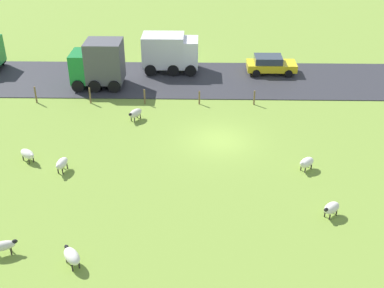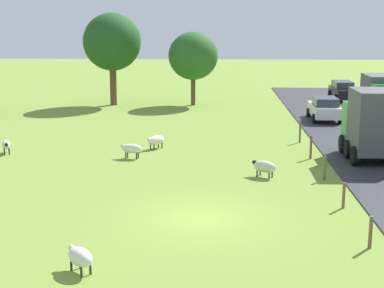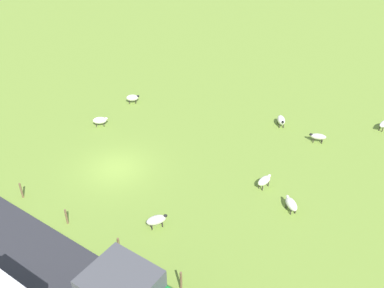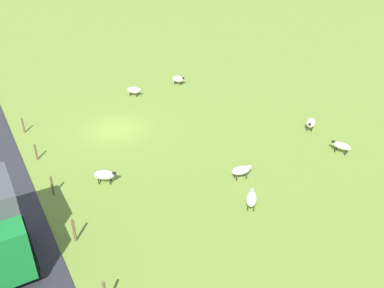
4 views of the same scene
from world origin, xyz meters
TOP-DOWN VIEW (x-y plane):
  - ground_plane at (0.00, 0.00)m, footprint 160.00×160.00m
  - road_strip at (10.35, 0.00)m, footprint 8.00×80.00m
  - sheep_0 at (-7.77, -5.33)m, footprint 1.07×1.12m
  - sheep_2 at (-3.88, 9.14)m, footprint 1.24×0.71m
  - sheep_3 at (-10.88, 10.01)m, footprint 0.82×1.27m
  - sheep_4 at (-11.50, 6.76)m, footprint 1.25×1.13m
  - sheep_5 at (2.82, 5.74)m, footprint 1.26×1.08m
  - sheep_6 at (-3.44, -4.91)m, footprint 1.12×1.15m
  - sheep_7 at (-2.82, 11.46)m, footprint 1.15×1.22m
  - fence_post_0 at (5.55, -2.72)m, footprint 0.12×0.12m
  - fence_post_1 at (5.55, 1.33)m, footprint 0.12×0.12m
  - fence_post_2 at (5.55, 5.38)m, footprint 0.12×0.12m
  - fence_post_3 at (5.55, 9.43)m, footprint 0.12×0.12m
  - fence_post_4 at (5.55, 13.48)m, footprint 0.12×0.12m
  - truck_0 at (8.78, 9.26)m, footprint 2.88×3.99m
  - truck_2 at (12.29, 3.89)m, footprint 2.78×4.67m
  - car_1 at (11.91, -4.65)m, footprint 2.22×4.14m

SIDE VIEW (x-z plane):
  - ground_plane at x=0.00m, z-range 0.00..0.00m
  - road_strip at x=10.35m, z-range 0.00..0.06m
  - sheep_6 at x=-3.44m, z-range 0.11..0.87m
  - sheep_7 at x=-2.82m, z-range 0.11..0.88m
  - sheep_0 at x=-7.77m, z-range 0.11..0.88m
  - sheep_3 at x=-10.88m, z-range 0.14..0.86m
  - sheep_5 at x=2.82m, z-range 0.12..0.90m
  - fence_post_1 at x=5.55m, z-range 0.00..1.04m
  - sheep_2 at x=-3.88m, z-range 0.14..0.92m
  - sheep_4 at x=-11.50m, z-range 0.12..0.94m
  - fence_post_0 at x=5.55m, z-range 0.00..1.09m
  - fence_post_2 at x=5.55m, z-range 0.00..1.13m
  - fence_post_3 at x=5.55m, z-range 0.00..1.23m
  - fence_post_4 at x=5.55m, z-range 0.00..1.28m
  - car_1 at x=11.91m, z-range 0.10..1.59m
  - truck_2 at x=12.29m, z-range 0.19..3.33m
  - truck_0 at x=8.78m, z-range 0.12..3.80m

